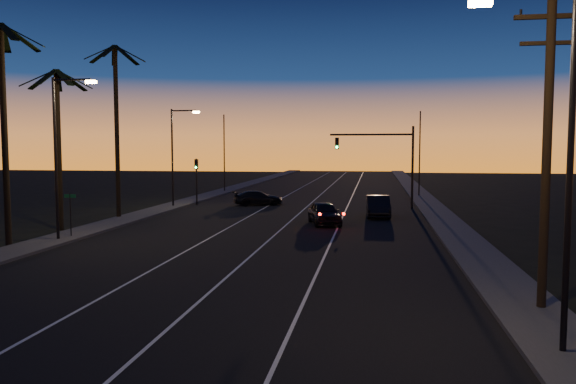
% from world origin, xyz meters
% --- Properties ---
extents(road, '(20.00, 170.00, 0.01)m').
position_xyz_m(road, '(0.00, 30.00, 0.01)').
color(road, black).
rests_on(road, ground).
extents(sidewalk_left, '(2.40, 170.00, 0.16)m').
position_xyz_m(sidewalk_left, '(-11.20, 30.00, 0.08)').
color(sidewalk_left, '#32322F').
rests_on(sidewalk_left, ground).
extents(sidewalk_right, '(2.40, 170.00, 0.16)m').
position_xyz_m(sidewalk_right, '(11.20, 30.00, 0.08)').
color(sidewalk_right, '#32322F').
rests_on(sidewalk_right, ground).
extents(lane_stripe_left, '(0.12, 160.00, 0.01)m').
position_xyz_m(lane_stripe_left, '(-3.00, 30.00, 0.02)').
color(lane_stripe_left, silver).
rests_on(lane_stripe_left, road).
extents(lane_stripe_mid, '(0.12, 160.00, 0.01)m').
position_xyz_m(lane_stripe_mid, '(0.50, 30.00, 0.02)').
color(lane_stripe_mid, silver).
rests_on(lane_stripe_mid, road).
extents(lane_stripe_right, '(0.12, 160.00, 0.01)m').
position_xyz_m(lane_stripe_right, '(4.00, 30.00, 0.02)').
color(lane_stripe_right, silver).
rests_on(lane_stripe_right, road).
extents(palm_near, '(4.25, 4.16, 11.53)m').
position_xyz_m(palm_near, '(-12.60, 18.00, 7.07)').
color(palm_near, black).
rests_on(palm_near, ground).
extents(palm_mid, '(4.25, 4.16, 10.03)m').
position_xyz_m(palm_mid, '(-13.20, 24.00, 6.25)').
color(palm_mid, black).
rests_on(palm_mid, ground).
extents(palm_far, '(4.25, 4.16, 12.53)m').
position_xyz_m(palm_far, '(-12.20, 30.00, 7.61)').
color(palm_far, black).
rests_on(palm_far, ground).
extents(streetlight_left_near, '(2.55, 0.26, 9.00)m').
position_xyz_m(streetlight_left_near, '(-10.70, 20.00, 5.32)').
color(streetlight_left_near, black).
rests_on(streetlight_left_near, ground).
extents(streetlight_left_far, '(2.55, 0.26, 8.50)m').
position_xyz_m(streetlight_left_far, '(-10.69, 38.00, 5.06)').
color(streetlight_left_far, black).
rests_on(streetlight_left_far, ground).
extents(streetlight_right_near, '(2.55, 0.26, 9.00)m').
position_xyz_m(streetlight_right_near, '(10.70, 6.00, 5.32)').
color(streetlight_right_near, black).
rests_on(streetlight_right_near, ground).
extents(street_sign, '(0.70, 0.06, 2.60)m').
position_xyz_m(street_sign, '(-10.80, 21.00, 1.66)').
color(street_sign, black).
rests_on(street_sign, ground).
extents(utility_pole, '(2.20, 0.28, 10.00)m').
position_xyz_m(utility_pole, '(11.60, 10.00, 5.32)').
color(utility_pole, black).
rests_on(utility_pole, ground).
extents(signal_mast, '(7.10, 0.41, 7.00)m').
position_xyz_m(signal_mast, '(7.14, 39.99, 4.78)').
color(signal_mast, black).
rests_on(signal_mast, ground).
extents(signal_post, '(0.28, 0.37, 4.20)m').
position_xyz_m(signal_post, '(-9.50, 39.98, 2.89)').
color(signal_post, black).
rests_on(signal_post, ground).
extents(far_pole_left, '(0.14, 0.14, 9.00)m').
position_xyz_m(far_pole_left, '(-11.00, 55.00, 4.50)').
color(far_pole_left, black).
rests_on(far_pole_left, ground).
extents(far_pole_right, '(0.14, 0.14, 9.00)m').
position_xyz_m(far_pole_right, '(11.00, 52.00, 4.50)').
color(far_pole_right, black).
rests_on(far_pole_right, ground).
extents(lead_car, '(2.99, 5.28, 1.53)m').
position_xyz_m(lead_car, '(2.99, 29.19, 0.78)').
color(lead_car, black).
rests_on(lead_car, road).
extents(right_car, '(1.86, 4.86, 1.58)m').
position_xyz_m(right_car, '(6.62, 33.83, 0.80)').
color(right_car, black).
rests_on(right_car, road).
extents(cross_car, '(4.81, 3.43, 1.29)m').
position_xyz_m(cross_car, '(-4.05, 40.82, 0.66)').
color(cross_car, black).
rests_on(cross_car, road).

